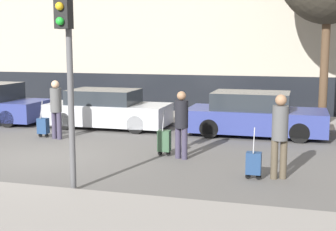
{
  "coord_description": "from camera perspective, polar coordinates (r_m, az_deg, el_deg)",
  "views": [
    {
      "loc": [
        6.32,
        -10.38,
        2.85
      ],
      "look_at": [
        2.88,
        1.8,
        0.95
      ],
      "focal_mm": 50.0,
      "sensor_mm": 36.0,
      "label": 1
    }
  ],
  "objects": [
    {
      "name": "parked_car_1",
      "position": [
        16.46,
        -7.38,
        0.72
      ],
      "size": [
        4.19,
        1.85,
        1.33
      ],
      "color": "#B7BABF",
      "rests_on": "ground_plane"
    },
    {
      "name": "sidewalk_far",
      "position": [
        18.71,
        -4.15,
        -0.06
      ],
      "size": [
        28.0,
        3.0,
        0.12
      ],
      "color": "gray",
      "rests_on": "ground_plane"
    },
    {
      "name": "trolley_center",
      "position": [
        12.17,
        -0.47,
        -3.12
      ],
      "size": [
        0.34,
        0.29,
        1.21
      ],
      "color": "#335138",
      "rests_on": "ground_plane"
    },
    {
      "name": "trolley_right",
      "position": [
        10.23,
        10.39,
        -5.75
      ],
      "size": [
        0.34,
        0.29,
        1.13
      ],
      "color": "navy",
      "rests_on": "ground_plane"
    },
    {
      "name": "parked_car_2",
      "position": [
        15.17,
        10.52,
        0.06
      ],
      "size": [
        4.35,
        1.92,
        1.39
      ],
      "color": "navy",
      "rests_on": "ground_plane"
    },
    {
      "name": "pedestrian_center",
      "position": [
        11.74,
        1.64,
        -0.64
      ],
      "size": [
        0.34,
        0.34,
        1.72
      ],
      "rotation": [
        0.0,
        0.0,
        -0.38
      ],
      "color": "#383347",
      "rests_on": "ground_plane"
    },
    {
      "name": "ground_plane",
      "position": [
        12.49,
        -15.18,
        -4.96
      ],
      "size": [
        80.0,
        80.0,
        0.0
      ],
      "primitive_type": "plane",
      "color": "#565451"
    },
    {
      "name": "pedestrian_right",
      "position": [
        10.23,
        13.48,
        -1.84
      ],
      "size": [
        0.34,
        0.34,
        1.83
      ],
      "rotation": [
        0.0,
        0.0,
        0.35
      ],
      "color": "#4C4233",
      "rests_on": "ground_plane"
    },
    {
      "name": "trolley_left",
      "position": [
        15.12,
        -14.98,
        -1.23
      ],
      "size": [
        0.34,
        0.29,
        1.15
      ],
      "color": "navy",
      "rests_on": "ground_plane"
    },
    {
      "name": "traffic_light",
      "position": [
        9.08,
        -12.27,
        8.1
      ],
      "size": [
        0.28,
        0.47,
        3.96
      ],
      "color": "#515154",
      "rests_on": "ground_plane"
    },
    {
      "name": "pedestrian_left",
      "position": [
        14.66,
        -13.5,
        1.17
      ],
      "size": [
        0.35,
        0.34,
        1.8
      ],
      "rotation": [
        0.0,
        0.0,
        -0.21
      ],
      "color": "#383347",
      "rests_on": "ground_plane"
    }
  ]
}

